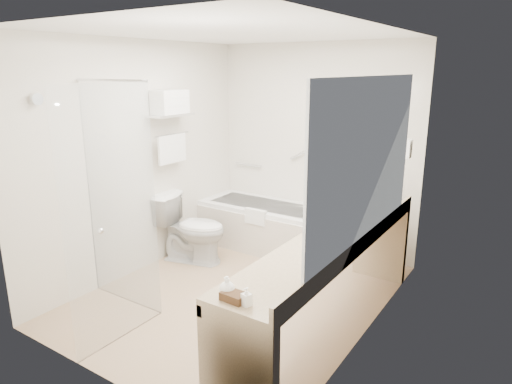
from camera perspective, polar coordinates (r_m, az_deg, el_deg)
The scene contains 25 objects.
floor at distance 4.71m, azimuth -2.06°, elevation -12.63°, with size 3.20×3.20×0.00m, color tan.
ceiling at distance 4.18m, azimuth -2.40°, elevation 19.31°, with size 2.60×3.20×0.10m, color white.
wall_back at distance 5.63m, azimuth 7.34°, elevation 5.37°, with size 2.60×0.10×2.50m, color beige.
wall_front at distance 3.16m, azimuth -19.35°, elevation -3.18°, with size 2.60×0.10×2.50m, color beige.
wall_left at distance 5.13m, azimuth -14.15°, elevation 4.07°, with size 0.10×3.20×2.50m, color beige.
wall_right at distance 3.69m, azimuth 14.43°, elevation -0.19°, with size 0.10×3.20×2.50m, color beige.
bathtub at distance 5.80m, azimuth 0.99°, elevation -4.16°, with size 1.60×0.73×0.59m.
grab_bar_short at distance 6.12m, azimuth -0.93°, elevation 3.42°, with size 0.03×0.03×0.40m, color silver.
grab_bar_long at distance 5.61m, azimuth 6.70°, elevation 5.36°, with size 0.03×0.03×0.60m, color silver.
shower_enclosure at distance 4.09m, azimuth -17.10°, elevation -1.60°, with size 0.96×0.91×2.11m.
towel_shelf at distance 5.21m, azimuth -10.67°, elevation 10.03°, with size 0.24×0.55×0.81m.
vanity_counter at distance 3.86m, azimuth 9.17°, elevation -8.85°, with size 0.55×2.70×0.95m.
sink at distance 4.12m, azimuth 11.98°, elevation -4.69°, with size 0.40×0.52×0.14m, color white.
faucet at distance 4.04m, azimuth 13.97°, elevation -3.57°, with size 0.03×0.03×0.14m, color silver.
mirror at distance 3.49m, azimuth 13.77°, elevation 4.03°, with size 0.02×2.00×1.20m, color silver.
hairdryer_unit at distance 4.65m, azimuth 18.33°, elevation 5.16°, with size 0.08×0.10×0.18m, color white.
toilet at distance 5.38m, azimuth -7.98°, elevation -4.56°, with size 0.45×0.81×0.79m, color white.
amenity_basket at distance 2.81m, azimuth -2.78°, elevation -12.93°, with size 0.15×0.10×0.05m, color #472D19.
soap_bottle_a at distance 2.75m, azimuth -1.18°, elevation -13.53°, with size 0.05×0.11×0.05m, color white.
soap_bottle_b at distance 2.86m, azimuth -3.63°, elevation -11.92°, with size 0.10×0.13×0.10m, color white.
water_bottle_left at distance 4.89m, azimuth 14.51°, elevation -0.33°, with size 0.05×0.05×0.18m.
water_bottle_mid at distance 4.80m, azimuth 14.38°, elevation -0.59°, with size 0.06×0.06×0.18m.
water_bottle_right at distance 4.33m, azimuth 13.84°, elevation -2.04°, with size 0.07×0.07×0.22m.
drinking_glass_near at distance 4.37m, azimuth 12.04°, elevation -2.54°, with size 0.07×0.07×0.09m, color silver.
drinking_glass_far at distance 4.83m, azimuth 12.91°, elevation -0.80°, with size 0.08×0.08×0.10m, color silver.
Camera 1 is at (2.43, -3.38, 2.20)m, focal length 32.00 mm.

